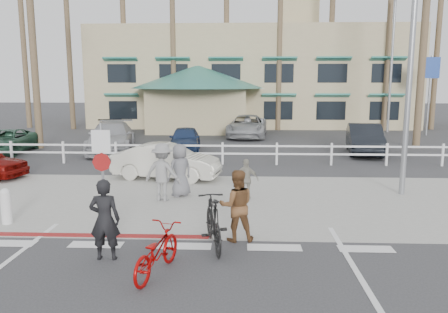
{
  "coord_description": "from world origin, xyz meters",
  "views": [
    {
      "loc": [
        1.27,
        -8.61,
        3.62
      ],
      "look_at": [
        0.75,
        3.84,
        1.5
      ],
      "focal_mm": 35.0,
      "sensor_mm": 36.0,
      "label": 1
    }
  ],
  "objects_px": {
    "bike_black": "(213,222)",
    "car_white_sedan": "(167,161)",
    "sign_post": "(103,168)",
    "bike_red": "(156,251)"
  },
  "relations": [
    {
      "from": "car_white_sedan",
      "to": "sign_post",
      "type": "bearing_deg",
      "value": -177.34
    },
    {
      "from": "sign_post",
      "to": "bike_black",
      "type": "bearing_deg",
      "value": -28.55
    },
    {
      "from": "bike_red",
      "to": "car_white_sedan",
      "type": "xyz_separation_m",
      "value": [
        -1.25,
        8.36,
        0.2
      ]
    },
    {
      "from": "sign_post",
      "to": "car_white_sedan",
      "type": "xyz_separation_m",
      "value": [
        0.71,
        5.33,
        -0.78
      ]
    },
    {
      "from": "sign_post",
      "to": "bike_black",
      "type": "distance_m",
      "value": 3.47
    },
    {
      "from": "sign_post",
      "to": "bike_black",
      "type": "relative_size",
      "value": 1.47
    },
    {
      "from": "sign_post",
      "to": "bike_black",
      "type": "height_order",
      "value": "sign_post"
    },
    {
      "from": "sign_post",
      "to": "bike_red",
      "type": "relative_size",
      "value": 1.64
    },
    {
      "from": "bike_black",
      "to": "car_white_sedan",
      "type": "relative_size",
      "value": 0.49
    },
    {
      "from": "bike_black",
      "to": "sign_post",
      "type": "bearing_deg",
      "value": -41.0
    }
  ]
}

